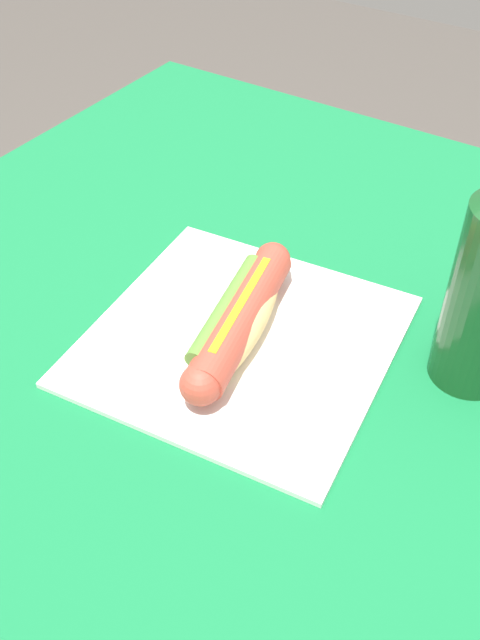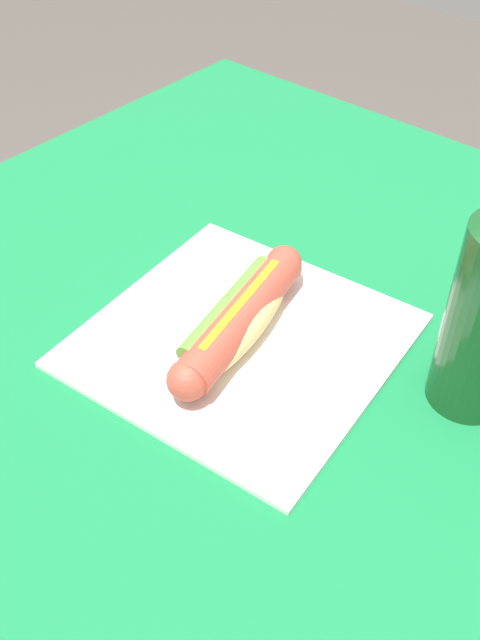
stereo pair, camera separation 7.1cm
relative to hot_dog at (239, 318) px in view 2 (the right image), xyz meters
The scene contains 3 objects.
dining_table 0.16m from the hot_dog, behind, with size 1.16×0.97×0.73m.
paper_wrapper 0.03m from the hot_dog, 78.30° to the right, with size 0.29×0.29×0.01m, color silver.
hot_dog is the anchor object (origin of this frame).
Camera 2 is at (-0.34, -0.34, 1.24)m, focal length 40.03 mm.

